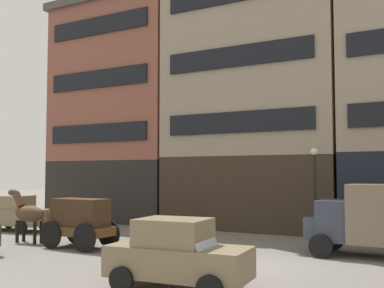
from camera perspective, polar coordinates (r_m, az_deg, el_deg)
ground_plane at (r=15.90m, az=6.59°, el=-14.48°), size 120.00×120.00×0.00m
building_far_left at (r=31.98m, az=-7.39°, el=3.96°), size 9.21×7.38×14.27m
building_center_left at (r=27.90m, az=8.36°, el=9.10°), size 10.06×7.38×18.13m
cargo_wagon at (r=19.70m, az=-13.57°, el=-8.91°), size 2.92×1.55×1.98m
draft_horse at (r=21.78m, az=-19.33°, el=-7.95°), size 2.34×0.63×2.30m
delivery_truck_near at (r=18.17m, az=21.24°, el=-8.35°), size 4.35×2.12×2.62m
sedan_dark at (r=12.51m, az=-1.78°, el=-13.26°), size 3.83×2.14×1.83m
sedan_parked_curb at (r=26.49m, az=-20.79°, el=-7.87°), size 3.85×2.19×1.83m
streetlamp_curbside at (r=21.22m, az=14.70°, el=-4.37°), size 0.32×0.32×4.12m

